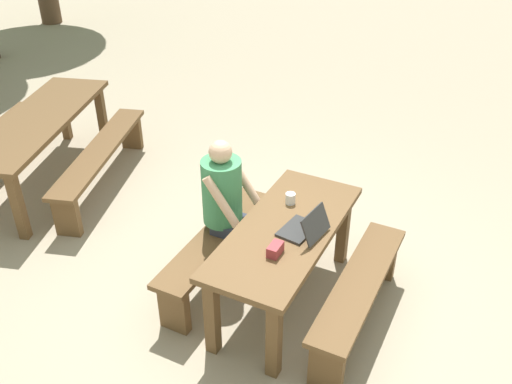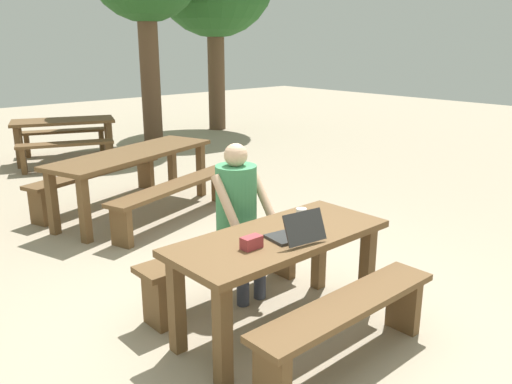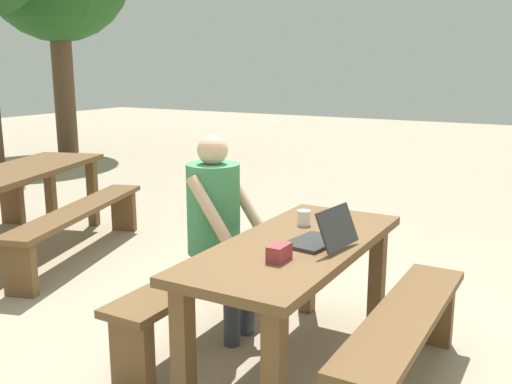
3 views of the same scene
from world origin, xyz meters
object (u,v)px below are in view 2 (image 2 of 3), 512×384
object	(u,v)px
small_pouch	(251,242)
picnic_table_rear	(133,161)
picnic_table_front	(279,251)
laptop	(296,233)
picnic_table_distant	(64,127)
coffee_mug	(301,214)
person_seated	(239,209)

from	to	relation	value
small_pouch	picnic_table_rear	bearing A→B (deg)	74.25
picnic_table_front	small_pouch	bearing A→B (deg)	-168.92
picnic_table_front	laptop	bearing A→B (deg)	-89.00
picnic_table_front	picnic_table_distant	size ratio (longest dim) A/B	0.90
small_pouch	picnic_table_distant	world-z (taller)	small_pouch
picnic_table_distant	coffee_mug	bearing A→B (deg)	-75.31
small_pouch	person_seated	size ratio (longest dim) A/B	0.11
coffee_mug	picnic_table_rear	distance (m)	2.98
picnic_table_front	laptop	size ratio (longest dim) A/B	4.65
picnic_table_front	laptop	distance (m)	0.24
person_seated	picnic_table_rear	world-z (taller)	person_seated
small_pouch	person_seated	world-z (taller)	person_seated
coffee_mug	laptop	bearing A→B (deg)	-141.43
coffee_mug	picnic_table_distant	bearing A→B (deg)	83.24
small_pouch	person_seated	xyz separation A→B (m)	(0.44, 0.64, -0.02)
person_seated	picnic_table_distant	bearing A→B (deg)	80.68
coffee_mug	picnic_table_distant	size ratio (longest dim) A/B	0.05
person_seated	small_pouch	bearing A→B (deg)	-124.15
person_seated	picnic_table_distant	world-z (taller)	person_seated
laptop	picnic_table_distant	bearing A→B (deg)	-91.29
coffee_mug	person_seated	distance (m)	0.52
laptop	small_pouch	xyz separation A→B (m)	(-0.32, 0.09, -0.01)
coffee_mug	picnic_table_distant	xyz separation A→B (m)	(0.74, 6.26, -0.17)
picnic_table_front	picnic_table_rear	size ratio (longest dim) A/B	0.70
picnic_table_front	picnic_table_distant	xyz separation A→B (m)	(1.07, 6.36, 0.00)
picnic_table_rear	picnic_table_distant	size ratio (longest dim) A/B	1.28
person_seated	picnic_table_distant	distance (m)	5.86
person_seated	picnic_table_rear	xyz separation A→B (m)	(0.45, 2.49, -0.10)
small_pouch	picnic_table_distant	bearing A→B (deg)	77.83
laptop	small_pouch	distance (m)	0.33
picnic_table_front	person_seated	world-z (taller)	person_seated
picnic_table_front	picnic_table_rear	distance (m)	3.12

